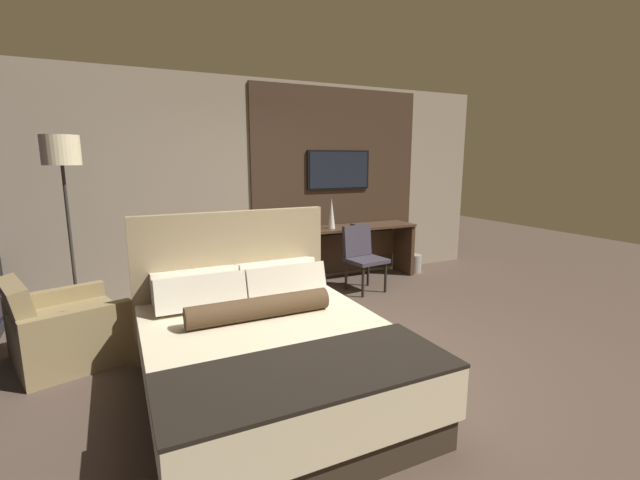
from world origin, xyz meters
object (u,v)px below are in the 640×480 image
(bed, at_px, (267,351))
(vase_tall, at_px, (332,213))
(tv, at_px, (339,170))
(desk_chair, at_px, (362,252))
(desk, at_px, (345,243))
(book, at_px, (360,225))
(waste_bin, at_px, (414,263))
(floor_lamp, at_px, (63,168))
(vase_short, at_px, (303,219))
(armchair_by_window, at_px, (65,332))

(bed, bearing_deg, vase_tall, 53.49)
(tv, relative_size, desk_chair, 1.14)
(desk, bearing_deg, bed, -129.34)
(desk_chair, xyz_separation_m, book, (0.25, 0.49, 0.30))
(vase_tall, xyz_separation_m, waste_bin, (1.46, -0.03, -0.87))
(desk, xyz_separation_m, floor_lamp, (-3.40, -0.57, 1.12))
(tv, height_order, floor_lamp, floor_lamp)
(bed, relative_size, desk_chair, 2.41)
(vase_short, distance_m, waste_bin, 2.00)
(desk, xyz_separation_m, vase_short, (-0.64, 0.06, 0.39))
(tv, bearing_deg, armchair_by_window, -158.19)
(tv, height_order, book, tv)
(desk, height_order, book, book)
(bed, distance_m, waste_bin, 4.02)
(bed, height_order, desk_chair, bed)
(desk_chair, distance_m, vase_short, 0.95)
(bed, distance_m, desk_chair, 2.81)
(bed, height_order, desk, bed)
(tv, xyz_separation_m, armchair_by_window, (-3.46, -1.39, -1.34))
(bed, distance_m, desk, 3.23)
(armchair_by_window, bearing_deg, desk_chair, -96.46)
(desk, distance_m, desk_chair, 0.54)
(tv, distance_m, desk_chair, 1.31)
(armchair_by_window, distance_m, vase_short, 3.16)
(desk_chair, bearing_deg, tv, 80.18)
(armchair_by_window, relative_size, waste_bin, 3.84)
(armchair_by_window, bearing_deg, desk, -88.32)
(desk_chair, bearing_deg, desk, 79.22)
(desk, xyz_separation_m, desk_chair, (-0.03, -0.53, -0.03))
(waste_bin, bearing_deg, tv, 165.04)
(book, distance_m, waste_bin, 1.18)
(bed, relative_size, tv, 2.11)
(armchair_by_window, height_order, floor_lamp, floor_lamp)
(book, xyz_separation_m, waste_bin, (0.97, -0.07, -0.67))
(floor_lamp, xyz_separation_m, book, (3.62, 0.53, -0.86))
(desk_chair, relative_size, vase_short, 3.08)
(vase_tall, bearing_deg, vase_short, 158.04)
(desk_chair, xyz_separation_m, waste_bin, (1.22, 0.42, -0.38))
(armchair_by_window, xyz_separation_m, vase_tall, (3.20, 1.09, 0.75))
(vase_tall, bearing_deg, desk_chair, -62.41)
(tv, relative_size, vase_short, 3.51)
(desk, height_order, floor_lamp, floor_lamp)
(desk, xyz_separation_m, waste_bin, (1.19, -0.12, -0.41))
(book, bearing_deg, vase_tall, -174.94)
(vase_short, bearing_deg, waste_bin, -5.51)
(armchair_by_window, bearing_deg, vase_tall, -88.31)
(bed, height_order, tv, tv)
(vase_tall, height_order, waste_bin, vase_tall)
(vase_tall, bearing_deg, desk, 18.74)
(desk, xyz_separation_m, armchair_by_window, (-3.46, -1.18, -0.29))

